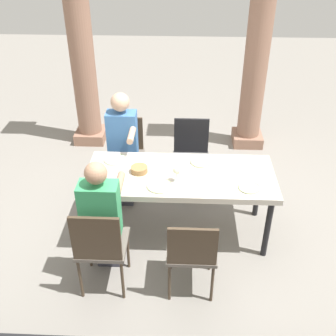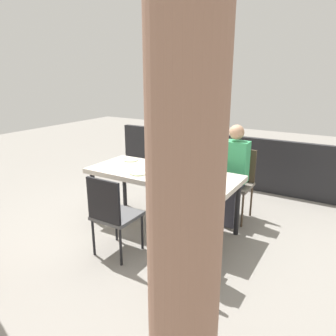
# 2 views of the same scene
# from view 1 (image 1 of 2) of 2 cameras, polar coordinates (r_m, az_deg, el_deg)

# --- Properties ---
(ground_plane) EXTENTS (16.00, 16.00, 0.00)m
(ground_plane) POSITION_cam_1_polar(r_m,az_deg,el_deg) (4.56, 1.58, -8.79)
(ground_plane) COLOR gray
(dining_table) EXTENTS (1.91, 0.81, 0.76)m
(dining_table) POSITION_cam_1_polar(r_m,az_deg,el_deg) (4.13, 1.73, -1.59)
(dining_table) COLOR beige
(dining_table) RESTS_ON ground
(chair_west_north) EXTENTS (0.44, 0.44, 0.92)m
(chair_west_north) POSITION_cam_1_polar(r_m,az_deg,el_deg) (4.96, -6.02, 2.50)
(chair_west_north) COLOR #6A6158
(chair_west_north) RESTS_ON ground
(chair_west_south) EXTENTS (0.44, 0.44, 0.95)m
(chair_west_south) POSITION_cam_1_polar(r_m,az_deg,el_deg) (3.65, -9.48, -10.54)
(chair_west_south) COLOR #6A6158
(chair_west_south) RESTS_ON ground
(chair_mid_north) EXTENTS (0.44, 0.44, 0.91)m
(chair_mid_north) POSITION_cam_1_polar(r_m,az_deg,el_deg) (4.92, 3.24, 2.17)
(chair_mid_north) COLOR #4F4F50
(chair_mid_north) RESTS_ON ground
(chair_mid_south) EXTENTS (0.44, 0.44, 0.86)m
(chair_mid_south) POSITION_cam_1_polar(r_m,az_deg,el_deg) (3.61, 3.34, -11.42)
(chair_mid_south) COLOR #6A6158
(chair_mid_south) RESTS_ON ground
(diner_woman_green) EXTENTS (0.35, 0.50, 1.33)m
(diner_woman_green) POSITION_cam_1_polar(r_m,az_deg,el_deg) (4.70, -6.42, 3.17)
(diner_woman_green) COLOR #3F3F4C
(diner_woman_green) RESTS_ON ground
(diner_man_white) EXTENTS (0.35, 0.49, 1.31)m
(diner_man_white) POSITION_cam_1_polar(r_m,az_deg,el_deg) (3.69, -9.10, -6.86)
(diner_man_white) COLOR #3F3F4C
(diner_man_white) RESTS_ON ground
(stone_column_near) EXTENTS (0.44, 0.44, 2.87)m
(stone_column_near) POSITION_cam_1_polar(r_m,az_deg,el_deg) (5.85, -12.11, 16.14)
(stone_column_near) COLOR #936B56
(stone_column_near) RESTS_ON ground
(stone_column_centre) EXTENTS (0.43, 0.43, 2.99)m
(stone_column_centre) POSITION_cam_1_polar(r_m,az_deg,el_deg) (5.74, 12.52, 16.40)
(stone_column_centre) COLOR #936B56
(stone_column_centre) RESTS_ON ground
(plate_0) EXTENTS (0.24, 0.24, 0.02)m
(plate_0) POSITION_cam_1_polar(r_m,az_deg,el_deg) (4.34, -7.44, 1.19)
(plate_0) COLOR white
(plate_0) RESTS_ON dining_table
(fork_0) EXTENTS (0.02, 0.17, 0.01)m
(fork_0) POSITION_cam_1_polar(r_m,az_deg,el_deg) (4.37, -9.37, 1.16)
(fork_0) COLOR silver
(fork_0) RESTS_ON dining_table
(spoon_0) EXTENTS (0.03, 0.17, 0.01)m
(spoon_0) POSITION_cam_1_polar(r_m,az_deg,el_deg) (4.32, -5.48, 1.08)
(spoon_0) COLOR silver
(spoon_0) RESTS_ON dining_table
(plate_1) EXTENTS (0.25, 0.25, 0.02)m
(plate_1) POSITION_cam_1_polar(r_m,az_deg,el_deg) (3.90, -1.19, -2.53)
(plate_1) COLOR silver
(plate_1) RESTS_ON dining_table
(wine_glass_1) EXTENTS (0.08, 0.08, 0.17)m
(wine_glass_1) POSITION_cam_1_polar(r_m,az_deg,el_deg) (3.92, 1.25, -0.39)
(wine_glass_1) COLOR white
(wine_glass_1) RESTS_ON dining_table
(fork_1) EXTENTS (0.03, 0.17, 0.01)m
(fork_1) POSITION_cam_1_polar(r_m,az_deg,el_deg) (3.92, -3.38, -2.54)
(fork_1) COLOR silver
(fork_1) RESTS_ON dining_table
(spoon_1) EXTENTS (0.02, 0.17, 0.01)m
(spoon_1) POSITION_cam_1_polar(r_m,az_deg,el_deg) (3.90, 1.02, -2.66)
(spoon_1) COLOR silver
(spoon_1) RESTS_ON dining_table
(plate_2) EXTENTS (0.21, 0.21, 0.02)m
(plate_2) POSITION_cam_1_polar(r_m,az_deg,el_deg) (4.27, 4.59, 0.82)
(plate_2) COLOR silver
(plate_2) RESTS_ON dining_table
(fork_2) EXTENTS (0.03, 0.17, 0.01)m
(fork_2) POSITION_cam_1_polar(r_m,az_deg,el_deg) (4.27, 2.58, 0.80)
(fork_2) COLOR silver
(fork_2) RESTS_ON dining_table
(spoon_2) EXTENTS (0.02, 0.17, 0.01)m
(spoon_2) POSITION_cam_1_polar(r_m,az_deg,el_deg) (4.29, 6.59, 0.70)
(spoon_2) COLOR silver
(spoon_2) RESTS_ON dining_table
(plate_3) EXTENTS (0.21, 0.21, 0.02)m
(plate_3) POSITION_cam_1_polar(r_m,az_deg,el_deg) (3.96, 11.31, -2.72)
(plate_3) COLOR silver
(plate_3) RESTS_ON dining_table
(fork_3) EXTENTS (0.02, 0.17, 0.01)m
(fork_3) POSITION_cam_1_polar(r_m,az_deg,el_deg) (3.94, 9.14, -2.75)
(fork_3) COLOR silver
(fork_3) RESTS_ON dining_table
(spoon_3) EXTENTS (0.02, 0.17, 0.01)m
(spoon_3) POSITION_cam_1_polar(r_m,az_deg,el_deg) (3.99, 13.43, -2.82)
(spoon_3) COLOR silver
(spoon_3) RESTS_ON dining_table
(bread_basket) EXTENTS (0.17, 0.17, 0.06)m
(bread_basket) POSITION_cam_1_polar(r_m,az_deg,el_deg) (4.11, -4.06, -0.20)
(bread_basket) COLOR #9E7547
(bread_basket) RESTS_ON dining_table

